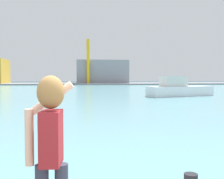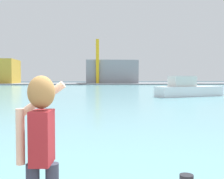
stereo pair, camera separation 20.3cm
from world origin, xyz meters
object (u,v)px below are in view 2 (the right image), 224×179
at_px(boat_moored, 188,89).
at_px(port_crane, 97,56).
at_px(person_photographer, 41,140).
at_px(warehouse_right, 111,72).

distance_m(boat_moored, port_crane, 57.98).
bearing_deg(boat_moored, person_photographer, -131.50).
xyz_separation_m(warehouse_right, port_crane, (-4.78, -4.89, 4.82)).
bearing_deg(person_photographer, port_crane, 3.15).
relative_size(person_photographer, boat_moored, 0.19).
height_order(person_photographer, boat_moored, boat_moored).
height_order(boat_moored, port_crane, port_crane).
height_order(boat_moored, warehouse_right, warehouse_right).
bearing_deg(boat_moored, port_crane, 79.96).
bearing_deg(person_photographer, boat_moored, -16.97).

